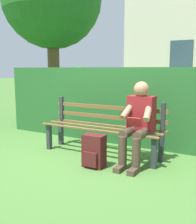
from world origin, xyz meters
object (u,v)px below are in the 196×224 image
object	(u,v)px
person_seated	(138,121)
park_bench	(103,127)
tree	(50,2)
backpack	(94,151)

from	to	relation	value
person_seated	park_bench	bearing A→B (deg)	-14.45
person_seated	tree	world-z (taller)	tree
tree	backpack	world-z (taller)	tree
park_bench	tree	world-z (taller)	tree
person_seated	tree	xyz separation A→B (m)	(3.60, -2.52, 2.53)
park_bench	backpack	size ratio (longest dim) A/B	4.37
person_seated	backpack	xyz separation A→B (m)	(0.48, 0.42, -0.41)
tree	park_bench	bearing A→B (deg)	141.38
backpack	person_seated	bearing A→B (deg)	-138.74
tree	person_seated	bearing A→B (deg)	145.01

